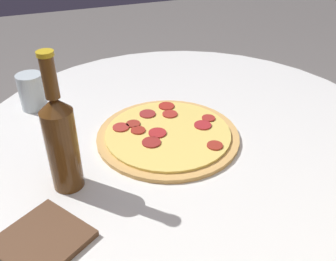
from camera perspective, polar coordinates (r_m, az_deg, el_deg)
table at (r=1.06m, az=2.65°, el=-8.76°), size 1.07×1.07×0.73m
pizza at (r=0.90m, az=-0.02°, el=-0.61°), size 0.34×0.34×0.02m
beer_bottle at (r=0.73m, az=-15.97°, el=-1.38°), size 0.06×0.06×0.28m
pizza_paddle at (r=0.68m, az=-20.89°, el=-17.06°), size 0.27×0.22×0.02m
drinking_glass at (r=1.07m, az=-20.02°, el=5.60°), size 0.07×0.07×0.10m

